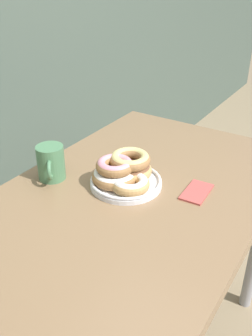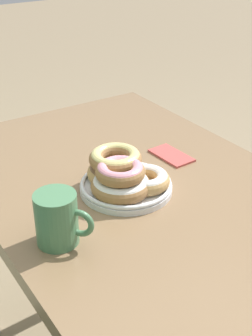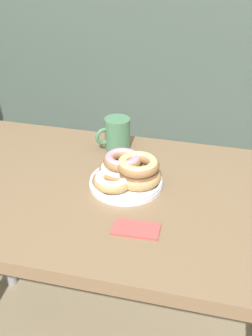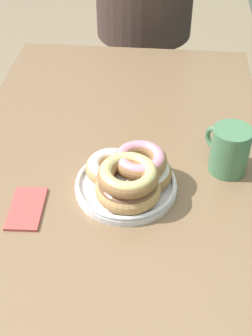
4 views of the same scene
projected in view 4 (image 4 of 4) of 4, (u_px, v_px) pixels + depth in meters
dining_table at (113, 200)px, 1.09m from camera, size 1.21×0.71×0.78m
donut_plate at (129, 176)px, 0.96m from camera, size 0.24×0.23×0.09m
coffee_mug at (229, 149)px, 1.01m from camera, size 0.11×0.10×0.11m
person_figure at (145, 2)px, 1.66m from camera, size 0.35×0.34×1.51m
napkin at (27, 208)px, 0.95m from camera, size 0.12×0.07×0.01m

